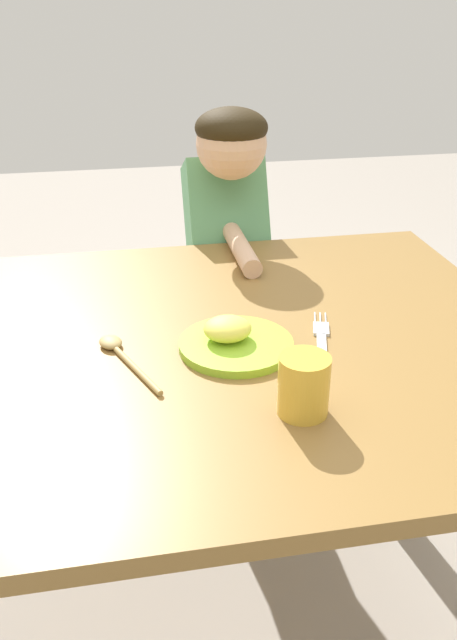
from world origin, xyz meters
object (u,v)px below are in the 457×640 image
(plate, at_px, (233,340))
(fork, at_px, (321,340))
(spoon, at_px, (120,352))
(drinking_cup, at_px, (304,385))
(person, at_px, (225,280))

(plate, height_order, fork, plate)
(spoon, xyz_separation_m, drinking_cup, (0.26, -0.22, 0.04))
(fork, height_order, spoon, spoon)
(drinking_cup, xyz_separation_m, person, (0.03, 0.83, -0.19))
(drinking_cup, bearing_deg, fork, 64.99)
(person, bearing_deg, plate, 81.15)
(spoon, distance_m, drinking_cup, 0.34)
(plate, relative_size, person, 0.20)
(fork, distance_m, spoon, 0.36)
(plate, distance_m, spoon, 0.20)
(drinking_cup, distance_m, person, 0.86)
(plate, xyz_separation_m, fork, (0.16, -0.01, -0.01))
(drinking_cup, bearing_deg, person, 87.74)
(spoon, bearing_deg, fork, -114.96)
(fork, bearing_deg, drinking_cup, 171.19)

